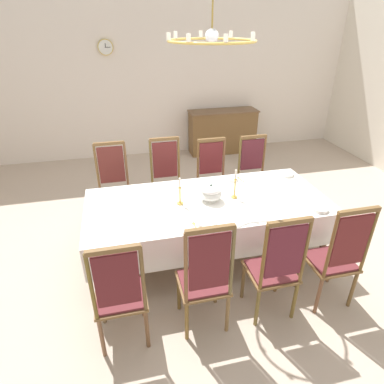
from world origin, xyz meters
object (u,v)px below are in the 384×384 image
at_px(chair_north_a, 114,186).
at_px(mounted_clock, 105,47).
at_px(spoon_primary, 239,178).
at_px(bowl_near_left, 233,179).
at_px(chair_north_b, 167,180).
at_px(sideboard, 222,131).
at_px(chair_south_b, 205,278).
at_px(chair_north_d, 254,173).
at_px(chair_south_d, 337,256).
at_px(candlestick_west, 180,194).
at_px(chair_south_a, 120,293).
at_px(chair_south_c, 275,267).
at_px(soup_tureen, 211,193).
at_px(bowl_far_left, 320,209).
at_px(chair_north_c, 213,177).
at_px(bowl_far_right, 286,174).
at_px(dining_table, 207,206).
at_px(spoon_secondary, 194,225).
at_px(candlestick_east, 235,187).
at_px(chandelier, 212,40).
at_px(bowl_near_right, 207,223).

xyz_separation_m(chair_north_a, mounted_clock, (0.08, 2.61, 1.55)).
bearing_deg(spoon_primary, bowl_near_left, -177.51).
bearing_deg(chair_north_b, sideboard, -123.88).
xyz_separation_m(chair_south_b, bowl_near_left, (0.76, 1.44, 0.19)).
bearing_deg(bowl_near_left, chair_north_d, 45.94).
bearing_deg(chair_north_a, chair_south_b, 109.99).
relative_size(bowl_near_left, mounted_clock, 0.51).
height_order(chair_south_d, candlestick_west, chair_south_d).
bearing_deg(spoon_primary, chair_south_a, -149.91).
xyz_separation_m(chair_south_c, sideboard, (0.92, 4.38, -0.13)).
height_order(soup_tureen, bowl_far_left, soup_tureen).
relative_size(soup_tureen, spoon_primary, 1.41).
bearing_deg(chair_north_c, chair_north_d, 179.97).
bearing_deg(bowl_far_right, soup_tureen, -160.08).
relative_size(chair_south_a, bowl_far_left, 6.40).
bearing_deg(chair_south_b, mounted_clock, 97.97).
height_order(dining_table, bowl_far_right, bowl_far_right).
relative_size(bowl_far_left, spoon_secondary, 1.00).
bearing_deg(dining_table, candlestick_east, 0.00).
relative_size(spoon_secondary, sideboard, 0.12).
height_order(chair_north_b, chandelier, chandelier).
bearing_deg(spoon_primary, chandelier, -152.64).
relative_size(chair_north_c, candlestick_west, 3.48).
bearing_deg(bowl_far_left, spoon_secondary, 178.65).
distance_m(bowl_far_left, spoon_secondary, 1.38).
bearing_deg(soup_tureen, chair_south_c, -71.79).
xyz_separation_m(chair_north_b, mounted_clock, (-0.65, 2.61, 1.55)).
xyz_separation_m(chair_south_a, chair_north_c, (1.40, 2.00, -0.01)).
height_order(chair_south_a, bowl_far_left, chair_south_a).
distance_m(chair_north_a, sideboard, 3.32).
distance_m(dining_table, chair_north_b, 1.06).
height_order(candlestick_east, bowl_near_right, candlestick_east).
bearing_deg(chair_south_d, chandelier, 134.87).
height_order(chair_north_b, candlestick_east, chair_north_b).
relative_size(chair_south_c, spoon_primary, 6.66).
relative_size(candlestick_east, bowl_near_right, 1.81).
relative_size(chair_south_a, mounted_clock, 4.05).
height_order(soup_tureen, bowl_near_left, soup_tureen).
bearing_deg(candlestick_west, bowl_far_right, 15.50).
xyz_separation_m(dining_table, chair_south_b, (-0.30, -1.01, -0.11)).
distance_m(sideboard, chandelier, 4.12).
bearing_deg(chair_south_a, bowl_far_right, 32.57).
bearing_deg(chair_south_c, bowl_near_left, 86.59).
xyz_separation_m(candlestick_west, bowl_near_left, (0.77, 0.43, -0.11)).
height_order(dining_table, bowl_near_right, bowl_near_right).
relative_size(chair_north_d, soup_tureen, 4.46).
bearing_deg(candlestick_east, bowl_near_right, -133.78).
xyz_separation_m(chair_north_d, spoon_primary, (-0.45, -0.54, 0.22)).
relative_size(chair_north_c, bowl_far_right, 5.82).
bearing_deg(chair_south_c, chair_north_c, 90.00).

